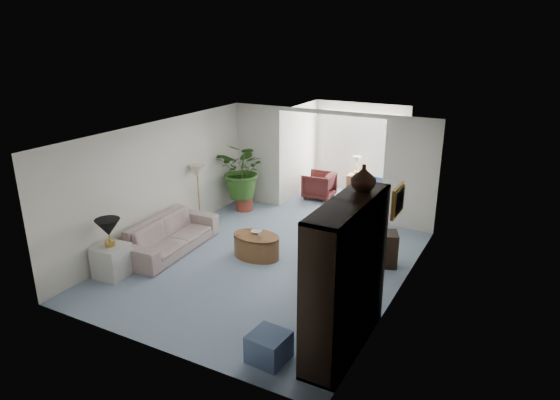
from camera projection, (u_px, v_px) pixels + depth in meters
The scene contains 26 objects.
floor at pixel (265, 264), 9.37m from camera, with size 6.00×6.00×0.00m, color #889CB4.
sunroom_floor at pixel (344, 201), 12.78m from camera, with size 2.60×2.60×0.00m, color #889CB4.
back_pier_left at pixel (258, 155), 12.31m from camera, with size 1.20×0.12×2.50m, color silver.
back_pier_right at pixel (411, 175), 10.61m from camera, with size 1.20×0.12×2.50m, color silver.
back_header at pixel (330, 112), 11.07m from camera, with size 2.60×0.12×0.10m, color silver.
window_pane at pixel (361, 140), 13.23m from camera, with size 2.20×0.02×1.50m, color white.
window_blinds at pixel (360, 141), 13.20m from camera, with size 2.20×0.02×1.50m, color white.
framed_picture at pixel (399, 201), 7.63m from camera, with size 0.04×0.50×0.40m, color beige.
sofa at pixel (170, 235), 9.84m from camera, with size 2.27×0.89×0.66m, color #BEB5A1.
end_table at pixel (112, 261), 8.82m from camera, with size 0.54×0.54×0.59m, color silver.
table_lamp at pixel (108, 227), 8.61m from camera, with size 0.44×0.44×0.30m, color black.
floor_lamp at pixel (197, 171), 10.90m from camera, with size 0.36×0.36×0.28m, color beige.
coffee_table at pixel (256, 246), 9.60m from camera, with size 0.95×0.95×0.45m, color brown.
coffee_bowl at pixel (257, 232), 9.62m from camera, with size 0.20×0.20×0.05m, color silver.
coffee_cup at pixel (260, 237), 9.36m from camera, with size 0.09×0.09×0.08m, color beige.
wingback_chair at pixel (341, 245), 9.28m from camera, with size 0.79×0.81×0.74m, color #645C4F.
side_table_dark at pixel (382, 249), 9.23m from camera, with size 0.54×0.44×0.65m, color black.
entertainment_cabinet at pixel (346, 277), 6.61m from camera, with size 0.51×1.93×2.14m, color black.
cabinet_urn at pixel (363, 178), 6.62m from camera, with size 0.35×0.35×0.36m, color black.
ottoman at pixel (269, 347), 6.59m from camera, with size 0.49×0.49×0.39m, color slate.
plant_pot at pixel (244, 204), 12.13m from camera, with size 0.40×0.40×0.32m, color brown.
house_plant at pixel (243, 170), 11.85m from camera, with size 1.25×1.08×1.38m, color #326021.
sunroom_chair_blue at pixel (374, 193), 12.26m from camera, with size 0.77×0.79×0.72m, color slate.
sunroom_chair_maroon at pixel (319, 185), 12.93m from camera, with size 0.74×0.76×0.69m, color #57221D.
sunroom_table at pixel (356, 185), 13.25m from camera, with size 0.44×0.34×0.54m, color brown.
shelf_clutter at pixel (341, 277), 6.57m from camera, with size 0.30×1.13×1.06m.
Camera 1 is at (4.24, -7.33, 4.20)m, focal length 31.71 mm.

